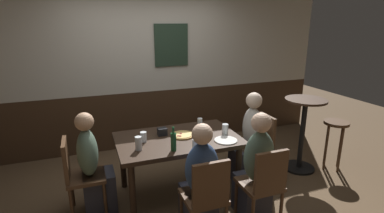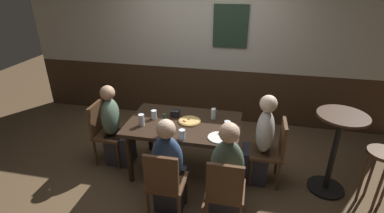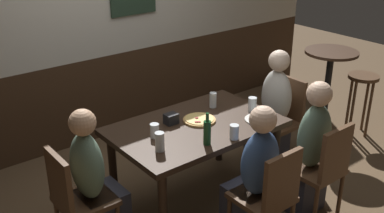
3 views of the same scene
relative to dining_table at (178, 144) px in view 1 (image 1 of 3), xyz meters
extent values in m
plane|color=brown|center=(0.00, 0.00, -0.65)|extent=(12.00, 12.00, 0.00)
cube|color=#3D2819|center=(0.00, 1.65, -0.18)|extent=(6.40, 0.10, 0.95)
cube|color=beige|center=(0.00, 1.65, 1.12)|extent=(6.40, 0.10, 1.65)
cube|color=#233828|center=(0.41, 1.58, 1.05)|extent=(0.56, 0.03, 0.68)
cube|color=black|center=(0.00, 0.00, 0.06)|extent=(1.44, 0.91, 0.05)
cylinder|color=black|center=(-0.62, -0.38, -0.31)|extent=(0.07, 0.07, 0.69)
cylinder|color=black|center=(0.62, -0.38, -0.31)|extent=(0.07, 0.07, 0.69)
cylinder|color=black|center=(-0.62, 0.38, -0.31)|extent=(0.07, 0.07, 0.69)
cylinder|color=black|center=(0.62, 0.38, -0.31)|extent=(0.07, 0.07, 0.69)
cube|color=#513521|center=(0.00, -0.80, -0.22)|extent=(0.40, 0.40, 0.04)
cube|color=#513521|center=(0.00, -0.98, 0.01)|extent=(0.36, 0.04, 0.43)
cylinder|color=#513521|center=(-0.17, -0.63, -0.45)|extent=(0.04, 0.04, 0.41)
cylinder|color=#513521|center=(0.17, -0.63, -0.45)|extent=(0.04, 0.04, 0.41)
cube|color=#513521|center=(-1.06, 0.00, -0.22)|extent=(0.40, 0.40, 0.04)
cube|color=#513521|center=(-1.24, 0.00, 0.01)|extent=(0.04, 0.36, 0.43)
cylinder|color=#513521|center=(-0.89, 0.17, -0.45)|extent=(0.04, 0.04, 0.41)
cylinder|color=#513521|center=(-0.89, -0.17, -0.45)|extent=(0.04, 0.04, 0.41)
cylinder|color=#513521|center=(-1.23, 0.17, -0.45)|extent=(0.04, 0.04, 0.41)
cylinder|color=#513521|center=(-1.23, -0.17, -0.45)|extent=(0.04, 0.04, 0.41)
cube|color=#513521|center=(0.64, -0.80, -0.22)|extent=(0.40, 0.40, 0.04)
cube|color=#513521|center=(0.64, -0.98, 0.01)|extent=(0.36, 0.04, 0.43)
cylinder|color=#513521|center=(0.47, -0.63, -0.45)|extent=(0.04, 0.04, 0.41)
cylinder|color=#513521|center=(0.81, -0.63, -0.45)|extent=(0.04, 0.04, 0.41)
cylinder|color=#513521|center=(0.81, -0.97, -0.45)|extent=(0.04, 0.04, 0.41)
cube|color=#513521|center=(1.06, 0.00, -0.22)|extent=(0.40, 0.40, 0.04)
cube|color=#513521|center=(1.24, 0.00, 0.01)|extent=(0.04, 0.36, 0.43)
cylinder|color=#513521|center=(0.89, -0.17, -0.45)|extent=(0.04, 0.04, 0.41)
cylinder|color=#513521|center=(0.89, 0.17, -0.45)|extent=(0.04, 0.04, 0.41)
cylinder|color=#513521|center=(1.23, -0.17, -0.45)|extent=(0.04, 0.04, 0.41)
cylinder|color=#513521|center=(1.23, 0.17, -0.45)|extent=(0.04, 0.04, 0.41)
cube|color=#2D2D38|center=(0.00, -0.67, -0.43)|extent=(0.32, 0.34, 0.45)
ellipsoid|color=#334C7A|center=(0.00, -0.76, 0.06)|extent=(0.34, 0.22, 0.53)
sphere|color=#DBB293|center=(0.00, -0.76, 0.41)|extent=(0.20, 0.20, 0.20)
cube|color=#2D2D38|center=(-0.93, 0.00, -0.43)|extent=(0.34, 0.32, 0.45)
ellipsoid|color=#56705B|center=(-1.02, 0.00, 0.06)|extent=(0.22, 0.34, 0.53)
sphere|color=tan|center=(-1.02, 0.00, 0.41)|extent=(0.20, 0.20, 0.20)
cube|color=#2D2D38|center=(0.64, -0.67, -0.43)|extent=(0.32, 0.34, 0.45)
ellipsoid|color=#56705B|center=(0.64, -0.76, 0.08)|extent=(0.34, 0.22, 0.56)
sphere|color=#DBB293|center=(0.64, -0.76, 0.45)|extent=(0.20, 0.20, 0.20)
cube|color=#2D2D38|center=(0.93, 0.00, -0.43)|extent=(0.34, 0.32, 0.45)
ellipsoid|color=beige|center=(1.02, 0.00, 0.08)|extent=(0.22, 0.34, 0.56)
sphere|color=beige|center=(1.02, 0.00, 0.45)|extent=(0.21, 0.21, 0.21)
cylinder|color=tan|center=(0.07, 0.03, 0.10)|extent=(0.28, 0.28, 0.02)
cylinder|color=#DBB760|center=(0.07, 0.03, 0.11)|extent=(0.25, 0.25, 0.01)
cylinder|color=maroon|center=(0.00, -0.01, 0.12)|extent=(0.03, 0.03, 0.00)
cylinder|color=maroon|center=(0.05, 0.05, 0.12)|extent=(0.03, 0.03, 0.00)
cylinder|color=maroon|center=(0.02, -0.02, 0.12)|extent=(0.03, 0.03, 0.00)
cylinder|color=silver|center=(0.08, -0.39, 0.15)|extent=(0.07, 0.07, 0.12)
cylinder|color=gold|center=(0.08, -0.39, 0.11)|extent=(0.07, 0.07, 0.05)
cylinder|color=silver|center=(0.57, -0.11, 0.16)|extent=(0.08, 0.08, 0.14)
cylinder|color=#B26623|center=(0.57, -0.11, 0.14)|extent=(0.07, 0.07, 0.11)
cylinder|color=silver|center=(-0.50, -0.18, 0.16)|extent=(0.07, 0.07, 0.15)
cylinder|color=#331E14|center=(-0.50, -0.18, 0.12)|extent=(0.06, 0.06, 0.06)
cylinder|color=silver|center=(0.36, 0.19, 0.16)|extent=(0.07, 0.07, 0.14)
cylinder|color=silver|center=(0.36, 0.19, 0.12)|extent=(0.06, 0.06, 0.06)
cylinder|color=silver|center=(-0.41, 0.02, 0.15)|extent=(0.07, 0.07, 0.12)
cylinder|color=#C6842D|center=(-0.41, 0.02, 0.14)|extent=(0.06, 0.06, 0.10)
cylinder|color=#194723|center=(-0.15, -0.33, 0.19)|extent=(0.06, 0.06, 0.20)
cylinder|color=#194723|center=(-0.15, -0.33, 0.32)|extent=(0.03, 0.03, 0.07)
cylinder|color=white|center=(0.49, -0.28, 0.09)|extent=(0.27, 0.27, 0.01)
cube|color=black|center=(-0.15, 0.15, 0.13)|extent=(0.11, 0.09, 0.09)
cylinder|color=black|center=(1.84, -0.01, -0.64)|extent=(0.44, 0.44, 0.03)
cylinder|color=black|center=(1.84, -0.01, -0.13)|extent=(0.07, 0.07, 0.99)
cylinder|color=#382316|center=(1.84, -0.01, 0.38)|extent=(0.56, 0.56, 0.03)
cylinder|color=#513521|center=(2.29, -0.16, 0.05)|extent=(0.34, 0.34, 0.04)
cylinder|color=#513521|center=(2.42, -0.16, -0.31)|extent=(0.03, 0.03, 0.68)
cylinder|color=#513521|center=(2.29, -0.03, -0.31)|extent=(0.03, 0.03, 0.68)
cylinder|color=#513521|center=(2.16, -0.16, -0.31)|extent=(0.03, 0.03, 0.68)
cylinder|color=#513521|center=(2.29, -0.29, -0.31)|extent=(0.03, 0.03, 0.68)
camera|label=1|loc=(-0.97, -3.10, 1.42)|focal=27.40mm
camera|label=2|loc=(0.78, -3.16, 1.85)|focal=26.89mm
camera|label=3|loc=(-2.22, -2.73, 1.80)|focal=42.86mm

